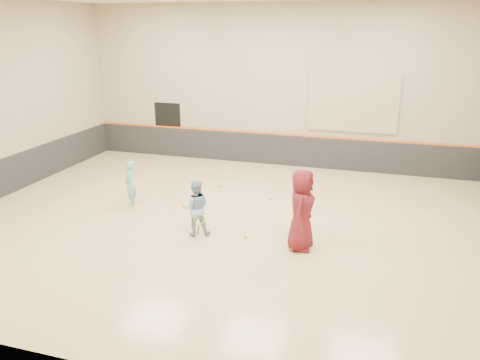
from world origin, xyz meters
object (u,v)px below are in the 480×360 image
(girl, at_px, (130,184))
(spare_racket, at_px, (221,184))
(instructor, at_px, (196,208))
(young_man, at_px, (302,210))

(girl, bearing_deg, spare_racket, 120.49)
(instructor, xyz_separation_m, young_man, (2.72, -0.00, 0.26))
(girl, xyz_separation_m, instructor, (2.64, -1.35, 0.05))
(girl, xyz_separation_m, spare_racket, (1.97, 2.58, -0.65))
(young_man, bearing_deg, spare_racket, 41.68)
(instructor, bearing_deg, spare_racket, -100.84)
(girl, relative_size, young_man, 0.69)
(girl, bearing_deg, young_man, 53.66)
(young_man, bearing_deg, girl, 76.72)
(girl, xyz_separation_m, young_man, (5.36, -1.35, 0.31))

